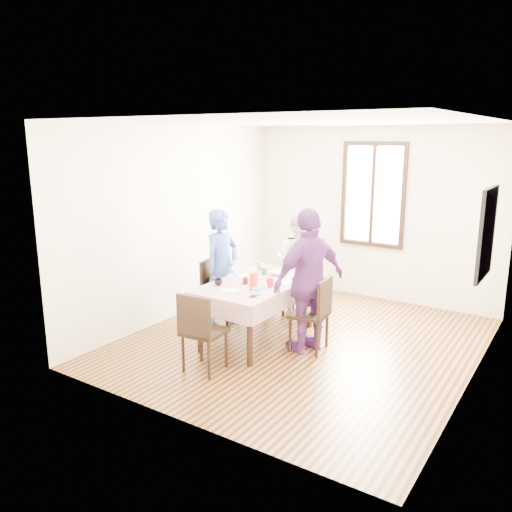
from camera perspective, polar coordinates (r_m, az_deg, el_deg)
name	(u,v)px	position (r m, az deg, el deg)	size (l,w,h in m)	color
ground	(303,341)	(6.62, 5.19, -9.41)	(4.50, 4.50, 0.00)	black
back_wall	(373,214)	(8.26, 12.83, 4.60)	(4.00, 4.00, 0.00)	beige
right_wall	(482,258)	(5.60, 23.81, -0.20)	(4.50, 4.50, 0.00)	beige
window_frame	(373,195)	(8.20, 12.88, 6.65)	(1.02, 0.06, 1.62)	black
window_pane	(373,195)	(8.21, 12.91, 6.66)	(0.90, 0.02, 1.50)	white
art_poster	(487,233)	(5.86, 24.31, 2.30)	(0.04, 0.76, 0.96)	red
dining_table	(258,311)	(6.55, 0.24, -6.11)	(0.84, 1.57, 0.75)	black
tablecloth	(258,282)	(6.43, 0.25, -2.90)	(0.96, 1.69, 0.01)	#5B0B17
chair_left	(221,293)	(7.02, -3.90, -4.10)	(0.42, 0.42, 0.91)	black
chair_right	(309,314)	(6.23, 5.93, -6.43)	(0.42, 0.42, 0.91)	black
chair_far	(299,285)	(7.40, 4.81, -3.19)	(0.42, 0.42, 0.91)	black
chair_near	(204,331)	(5.70, -5.75, -8.32)	(0.42, 0.42, 0.91)	black
person_left	(222,268)	(6.91, -3.82, -1.39)	(0.58, 0.38, 1.60)	#314786
person_far	(299,264)	(7.30, 4.79, -0.84)	(0.75, 0.58, 1.54)	silver
person_right	(309,281)	(6.11, 5.87, -2.74)	(1.02, 0.42, 1.74)	#5D2B6C
mug_black	(218,282)	(6.27, -4.21, -2.92)	(0.10, 0.10, 0.08)	black
mug_flag	(270,283)	(6.19, 1.58, -3.03)	(0.10, 0.10, 0.10)	red
mug_green	(263,272)	(6.74, 0.83, -1.76)	(0.09, 0.09, 0.07)	#0C7226
serving_bowl	(279,273)	(6.72, 2.56, -1.92)	(0.22, 0.22, 0.05)	white
juice_carton	(253,281)	(6.05, -0.28, -2.85)	(0.07, 0.07, 0.21)	red
butter_tub	(257,292)	(5.91, 0.15, -3.99)	(0.12, 0.12, 0.06)	white
jam_jar	(245,281)	(6.30, -1.19, -2.75)	(0.06, 0.06, 0.09)	black
drinking_glass	(230,279)	(6.38, -2.91, -2.52)	(0.07, 0.07, 0.10)	silver
smartphone	(254,296)	(5.84, -0.27, -4.48)	(0.06, 0.12, 0.01)	black
flower_vase	(259,275)	(6.48, 0.36, -2.15)	(0.06, 0.06, 0.12)	silver
plate_left	(245,276)	(6.66, -1.21, -2.22)	(0.20, 0.20, 0.01)	white
plate_right	(282,283)	(6.35, 2.91, -3.01)	(0.20, 0.20, 0.01)	white
plate_near	(230,291)	(6.04, -2.95, -3.87)	(0.20, 0.20, 0.01)	white
butter_lid	(257,289)	(5.90, 0.15, -3.66)	(0.12, 0.12, 0.01)	blue
flower_bunch	(259,267)	(6.45, 0.36, -1.19)	(0.09, 0.09, 0.10)	yellow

